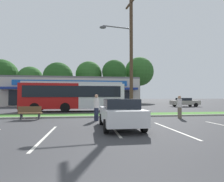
{
  "coord_description": "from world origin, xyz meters",
  "views": [
    {
      "loc": [
        0.0,
        -1.7,
        1.66
      ],
      "look_at": [
        2.74,
        18.1,
        2.26
      ],
      "focal_mm": 29.28,
      "sensor_mm": 36.0,
      "label": 1
    }
  ],
  "objects_px": {
    "pedestrian_mid": "(180,107)",
    "pedestrian_by_pole": "(96,107)",
    "car_2": "(76,103)",
    "city_bus": "(74,95)",
    "bus_stop_bench": "(30,113)",
    "utility_pole": "(130,51)",
    "car_3": "(120,113)",
    "car_1": "(185,102)"
  },
  "relations": [
    {
      "from": "pedestrian_mid",
      "to": "car_2",
      "type": "bearing_deg",
      "value": 52.87
    },
    {
      "from": "car_2",
      "to": "car_1",
      "type": "bearing_deg",
      "value": -0.28
    },
    {
      "from": "car_2",
      "to": "car_3",
      "type": "bearing_deg",
      "value": -79.89
    },
    {
      "from": "pedestrian_mid",
      "to": "car_3",
      "type": "bearing_deg",
      "value": 147.51
    },
    {
      "from": "car_3",
      "to": "pedestrian_by_pole",
      "type": "relative_size",
      "value": 2.29
    },
    {
      "from": "bus_stop_bench",
      "to": "car_1",
      "type": "distance_m",
      "value": 24.14
    },
    {
      "from": "car_1",
      "to": "car_3",
      "type": "height_order",
      "value": "car_3"
    },
    {
      "from": "utility_pole",
      "to": "car_2",
      "type": "relative_size",
      "value": 2.5
    },
    {
      "from": "city_bus",
      "to": "car_3",
      "type": "bearing_deg",
      "value": -75.43
    },
    {
      "from": "pedestrian_mid",
      "to": "pedestrian_by_pole",
      "type": "bearing_deg",
      "value": 117.0
    },
    {
      "from": "bus_stop_bench",
      "to": "car_2",
      "type": "bearing_deg",
      "value": -100.18
    },
    {
      "from": "bus_stop_bench",
      "to": "pedestrian_by_pole",
      "type": "relative_size",
      "value": 0.89
    },
    {
      "from": "bus_stop_bench",
      "to": "car_2",
      "type": "xyz_separation_m",
      "value": [
        2.5,
        13.94,
        0.24
      ]
    },
    {
      "from": "car_1",
      "to": "pedestrian_by_pole",
      "type": "bearing_deg",
      "value": -134.96
    },
    {
      "from": "pedestrian_mid",
      "to": "car_1",
      "type": "bearing_deg",
      "value": -8.12
    },
    {
      "from": "city_bus",
      "to": "car_3",
      "type": "xyz_separation_m",
      "value": [
        3.17,
        -11.38,
        -0.98
      ]
    },
    {
      "from": "car_2",
      "to": "pedestrian_by_pole",
      "type": "height_order",
      "value": "pedestrian_by_pole"
    },
    {
      "from": "city_bus",
      "to": "bus_stop_bench",
      "type": "bearing_deg",
      "value": -111.56
    },
    {
      "from": "bus_stop_bench",
      "to": "car_3",
      "type": "height_order",
      "value": "car_3"
    },
    {
      "from": "bus_stop_bench",
      "to": "car_2",
      "type": "distance_m",
      "value": 14.17
    },
    {
      "from": "car_2",
      "to": "car_3",
      "type": "height_order",
      "value": "car_3"
    },
    {
      "from": "utility_pole",
      "to": "car_1",
      "type": "distance_m",
      "value": 17.68
    },
    {
      "from": "utility_pole",
      "to": "car_3",
      "type": "distance_m",
      "value": 8.19
    },
    {
      "from": "car_1",
      "to": "car_2",
      "type": "relative_size",
      "value": 1.05
    },
    {
      "from": "city_bus",
      "to": "pedestrian_mid",
      "type": "height_order",
      "value": "city_bus"
    },
    {
      "from": "city_bus",
      "to": "pedestrian_mid",
      "type": "relative_size",
      "value": 6.45
    },
    {
      "from": "car_1",
      "to": "pedestrian_mid",
      "type": "bearing_deg",
      "value": -120.81
    },
    {
      "from": "car_2",
      "to": "pedestrian_mid",
      "type": "distance_m",
      "value": 17.0
    },
    {
      "from": "bus_stop_bench",
      "to": "car_2",
      "type": "relative_size",
      "value": 0.38
    },
    {
      "from": "car_3",
      "to": "pedestrian_mid",
      "type": "xyz_separation_m",
      "value": [
        5.27,
        3.67,
        0.08
      ]
    },
    {
      "from": "city_bus",
      "to": "utility_pole",
      "type": "bearing_deg",
      "value": -45.68
    },
    {
      "from": "utility_pole",
      "to": "car_1",
      "type": "relative_size",
      "value": 2.39
    },
    {
      "from": "utility_pole",
      "to": "car_3",
      "type": "relative_size",
      "value": 2.58
    },
    {
      "from": "bus_stop_bench",
      "to": "city_bus",
      "type": "bearing_deg",
      "value": -110.55
    },
    {
      "from": "bus_stop_bench",
      "to": "pedestrian_mid",
      "type": "height_order",
      "value": "pedestrian_mid"
    },
    {
      "from": "pedestrian_by_pole",
      "to": "car_2",
      "type": "bearing_deg",
      "value": 3.02
    },
    {
      "from": "car_1",
      "to": "car_3",
      "type": "xyz_separation_m",
      "value": [
        -13.99,
        -18.28,
        0.04
      ]
    },
    {
      "from": "car_1",
      "to": "pedestrian_by_pole",
      "type": "height_order",
      "value": "pedestrian_by_pole"
    },
    {
      "from": "pedestrian_by_pole",
      "to": "pedestrian_mid",
      "type": "xyz_separation_m",
      "value": [
        6.36,
        0.48,
        -0.04
      ]
    },
    {
      "from": "car_1",
      "to": "pedestrian_mid",
      "type": "height_order",
      "value": "pedestrian_mid"
    },
    {
      "from": "bus_stop_bench",
      "to": "utility_pole",
      "type": "bearing_deg",
      "value": -166.84
    },
    {
      "from": "car_1",
      "to": "pedestrian_mid",
      "type": "distance_m",
      "value": 17.01
    }
  ]
}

